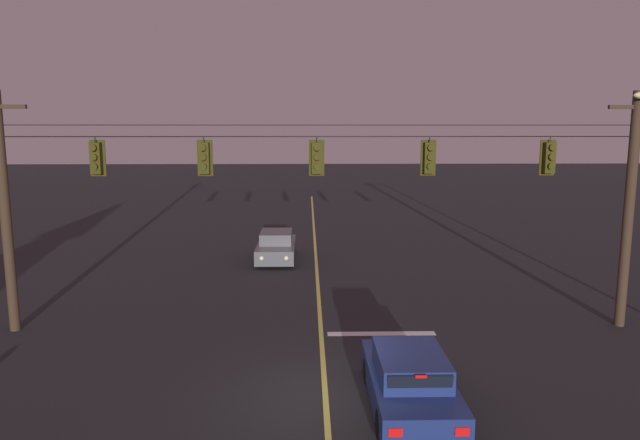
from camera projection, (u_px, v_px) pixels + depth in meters
name	position (u px, v px, depth m)	size (l,w,h in m)	color
ground_plane	(325.00, 398.00, 13.85)	(180.00, 180.00, 0.00)	black
lane_centre_stripe	(317.00, 279.00, 24.61)	(0.14, 60.00, 0.01)	#D1C64C
stop_bar_paint	(381.00, 334.00, 18.14)	(3.40, 0.36, 0.01)	silver
signal_span_assembly	(321.00, 208.00, 18.07)	(21.38, 0.32, 7.54)	#38281C
traffic_light_leftmost	(96.00, 158.00, 17.65)	(0.48, 0.41, 1.22)	black
traffic_light_left_inner	(204.00, 158.00, 17.72)	(0.48, 0.41, 1.22)	black
traffic_light_centre	(317.00, 158.00, 17.80)	(0.48, 0.41, 1.22)	black
traffic_light_right_inner	(429.00, 158.00, 17.88)	(0.48, 0.41, 1.22)	black
traffic_light_rightmost	(549.00, 158.00, 17.96)	(0.48, 0.41, 1.22)	black
car_waiting_near_lane	(410.00, 382.00, 13.22)	(1.80, 4.33, 1.39)	navy
car_oncoming_lead	(276.00, 247.00, 28.21)	(1.80, 4.42, 1.39)	#4C4C51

